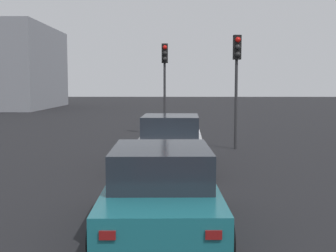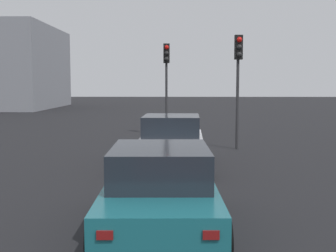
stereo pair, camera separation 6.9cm
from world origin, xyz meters
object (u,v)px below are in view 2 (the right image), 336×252
Objects in this scene: car_white_lead at (172,143)px; car_teal_second at (160,190)px; traffic_light_near_right at (238,68)px; traffic_light_near_left at (166,70)px.

car_white_lead reaches higher than car_teal_second.
traffic_light_near_right reaches higher than car_white_lead.
traffic_light_near_left is at bearing -153.71° from traffic_light_near_right.
car_teal_second is at bearing -4.59° from traffic_light_near_left.
car_teal_second is at bearing -21.14° from traffic_light_near_right.
car_white_lead is at bearing -3.14° from traffic_light_near_left.
car_white_lead is 0.99× the size of traffic_light_near_right.
car_white_lead is at bearing -2.55° from car_teal_second.
car_white_lead is 5.13m from traffic_light_near_right.
traffic_light_near_left reaches higher than car_teal_second.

